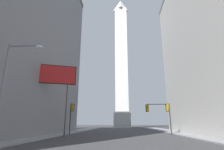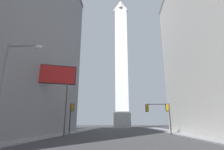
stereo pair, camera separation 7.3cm
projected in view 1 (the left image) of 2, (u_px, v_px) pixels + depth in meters
sidewalk_left at (49, 135)px, 27.77m from camera, size 5.00×95.33×0.15m
sidewalk_right at (196, 135)px, 26.39m from camera, size 5.00×95.33×0.15m
obelisk at (121, 61)px, 84.26m from camera, size 7.29×7.29×65.09m
traffic_light_mid_left at (71, 114)px, 31.09m from camera, size 0.77×0.50×5.31m
traffic_light_mid_right at (161, 111)px, 31.08m from camera, size 4.36×0.51×5.26m
street_lamp at (9, 81)px, 13.88m from camera, size 3.01×0.36×8.26m
billboard_sign at (51, 76)px, 25.42m from camera, size 6.73×2.43×10.20m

